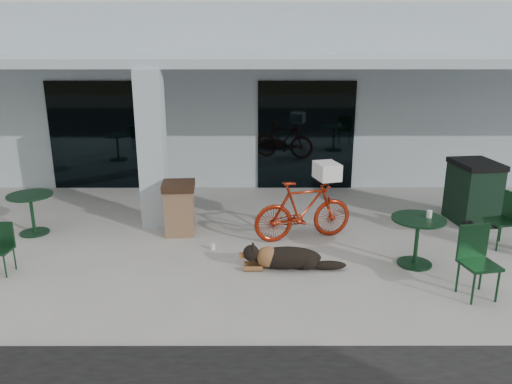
{
  "coord_description": "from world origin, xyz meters",
  "views": [
    {
      "loc": [
        0.53,
        -7.35,
        3.64
      ],
      "look_at": [
        0.55,
        1.3,
        1.0
      ],
      "focal_mm": 35.0,
      "sensor_mm": 36.0,
      "label": 1
    }
  ],
  "objects_px": {
    "trash_receptacle": "(180,208)",
    "cafe_table_near": "(32,214)",
    "bicycle": "(303,210)",
    "cafe_chair_far_b": "(501,220)",
    "cafe_table_far": "(416,242)",
    "dog": "(287,257)",
    "wheeled_bin": "(473,192)",
    "cafe_chair_far_a": "(480,264)"
  },
  "relations": [
    {
      "from": "trash_receptacle",
      "to": "wheeled_bin",
      "type": "distance_m",
      "value": 5.99
    },
    {
      "from": "dog",
      "to": "wheeled_bin",
      "type": "distance_m",
      "value": 4.57
    },
    {
      "from": "cafe_table_near",
      "to": "cafe_chair_far_a",
      "type": "height_order",
      "value": "cafe_chair_far_a"
    },
    {
      "from": "cafe_table_near",
      "to": "cafe_table_far",
      "type": "bearing_deg",
      "value": -11.53
    },
    {
      "from": "trash_receptacle",
      "to": "cafe_table_near",
      "type": "bearing_deg",
      "value": 180.0
    },
    {
      "from": "cafe_table_far",
      "to": "cafe_chair_far_a",
      "type": "bearing_deg",
      "value": -63.09
    },
    {
      "from": "bicycle",
      "to": "dog",
      "type": "relative_size",
      "value": 1.48
    },
    {
      "from": "cafe_chair_far_b",
      "to": "wheeled_bin",
      "type": "relative_size",
      "value": 0.78
    },
    {
      "from": "cafe_table_far",
      "to": "bicycle",
      "type": "bearing_deg",
      "value": 147.41
    },
    {
      "from": "cafe_table_near",
      "to": "dog",
      "type": "bearing_deg",
      "value": -18.09
    },
    {
      "from": "dog",
      "to": "wheeled_bin",
      "type": "xyz_separation_m",
      "value": [
        3.96,
        2.25,
        0.43
      ]
    },
    {
      "from": "cafe_table_far",
      "to": "cafe_chair_far_b",
      "type": "bearing_deg",
      "value": 23.63
    },
    {
      "from": "cafe_table_near",
      "to": "cafe_chair_far_a",
      "type": "relative_size",
      "value": 0.8
    },
    {
      "from": "dog",
      "to": "wheeled_bin",
      "type": "bearing_deg",
      "value": 27.29
    },
    {
      "from": "bicycle",
      "to": "trash_receptacle",
      "type": "xyz_separation_m",
      "value": [
        -2.37,
        0.29,
        -0.06
      ]
    },
    {
      "from": "cafe_table_near",
      "to": "wheeled_bin",
      "type": "distance_m",
      "value": 8.86
    },
    {
      "from": "cafe_chair_far_a",
      "to": "trash_receptacle",
      "type": "xyz_separation_m",
      "value": [
        -4.73,
        2.55,
        -0.01
      ]
    },
    {
      "from": "cafe_table_near",
      "to": "cafe_chair_far_b",
      "type": "xyz_separation_m",
      "value": [
        8.81,
        -0.66,
        0.11
      ]
    },
    {
      "from": "cafe_table_far",
      "to": "cafe_chair_far_b",
      "type": "relative_size",
      "value": 0.88
    },
    {
      "from": "dog",
      "to": "trash_receptacle",
      "type": "height_order",
      "value": "trash_receptacle"
    },
    {
      "from": "dog",
      "to": "cafe_table_far",
      "type": "height_order",
      "value": "cafe_table_far"
    },
    {
      "from": "trash_receptacle",
      "to": "bicycle",
      "type": "bearing_deg",
      "value": -6.98
    },
    {
      "from": "dog",
      "to": "cafe_chair_far_b",
      "type": "xyz_separation_m",
      "value": [
        3.94,
        0.93,
        0.29
      ]
    },
    {
      "from": "bicycle",
      "to": "trash_receptacle",
      "type": "bearing_deg",
      "value": 67.38
    },
    {
      "from": "dog",
      "to": "cafe_table_far",
      "type": "distance_m",
      "value": 2.18
    },
    {
      "from": "cafe_chair_far_a",
      "to": "cafe_chair_far_b",
      "type": "height_order",
      "value": "cafe_chair_far_a"
    },
    {
      "from": "bicycle",
      "to": "wheeled_bin",
      "type": "height_order",
      "value": "wheeled_bin"
    },
    {
      "from": "bicycle",
      "to": "cafe_chair_far_a",
      "type": "xyz_separation_m",
      "value": [
        2.36,
        -2.26,
        -0.04
      ]
    },
    {
      "from": "bicycle",
      "to": "cafe_chair_far_b",
      "type": "relative_size",
      "value": 1.9
    },
    {
      "from": "dog",
      "to": "trash_receptacle",
      "type": "xyz_separation_m",
      "value": [
        -2.0,
        1.59,
        0.3
      ]
    },
    {
      "from": "dog",
      "to": "cafe_table_near",
      "type": "distance_m",
      "value": 5.13
    },
    {
      "from": "trash_receptacle",
      "to": "cafe_chair_far_b",
      "type": "bearing_deg",
      "value": -6.33
    },
    {
      "from": "dog",
      "to": "cafe_chair_far_b",
      "type": "distance_m",
      "value": 4.06
    },
    {
      "from": "bicycle",
      "to": "cafe_chair_far_b",
      "type": "xyz_separation_m",
      "value": [
        3.57,
        -0.37,
        -0.07
      ]
    },
    {
      "from": "bicycle",
      "to": "trash_receptacle",
      "type": "distance_m",
      "value": 2.39
    },
    {
      "from": "cafe_table_near",
      "to": "trash_receptacle",
      "type": "xyz_separation_m",
      "value": [
        2.87,
        0.0,
        0.12
      ]
    },
    {
      "from": "trash_receptacle",
      "to": "cafe_chair_far_a",
      "type": "bearing_deg",
      "value": -28.3
    },
    {
      "from": "dog",
      "to": "cafe_chair_far_b",
      "type": "relative_size",
      "value": 1.29
    },
    {
      "from": "dog",
      "to": "trash_receptacle",
      "type": "distance_m",
      "value": 2.57
    },
    {
      "from": "dog",
      "to": "cafe_table_near",
      "type": "relative_size",
      "value": 1.52
    },
    {
      "from": "cafe_table_near",
      "to": "cafe_chair_far_a",
      "type": "xyz_separation_m",
      "value": [
        7.6,
        -2.55,
        0.13
      ]
    },
    {
      "from": "cafe_chair_far_a",
      "to": "trash_receptacle",
      "type": "bearing_deg",
      "value": 140.79
    }
  ]
}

